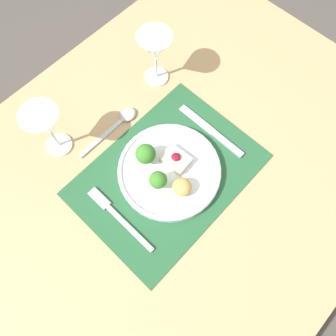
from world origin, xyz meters
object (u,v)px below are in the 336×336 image
at_px(fork, 116,215).
at_px(dinner_plate, 167,169).
at_px(knife, 215,134).
at_px(wine_glass_far, 45,125).
at_px(wine_glass_near, 155,49).
at_px(spoon, 120,121).

bearing_deg(fork, dinner_plate, -2.85).
bearing_deg(knife, wine_glass_far, 140.10).
relative_size(knife, wine_glass_far, 1.35).
bearing_deg(fork, knife, -4.40).
xyz_separation_m(fork, wine_glass_near, (0.35, 0.21, 0.11)).
relative_size(wine_glass_near, wine_glass_far, 1.02).
bearing_deg(spoon, wine_glass_far, 156.20).
bearing_deg(fork, wine_glass_near, 31.61).
bearing_deg(dinner_plate, knife, -6.99).
bearing_deg(dinner_plate, wine_glass_near, 49.47).
relative_size(dinner_plate, spoon, 1.33).
height_order(fork, wine_glass_far, wine_glass_far).
xyz_separation_m(spoon, wine_glass_far, (-0.16, 0.06, 0.11)).
bearing_deg(wine_glass_far, fork, -96.11).
xyz_separation_m(dinner_plate, wine_glass_far, (-0.14, 0.25, 0.09)).
relative_size(fork, spoon, 1.09).
bearing_deg(wine_glass_near, knife, -96.32).
relative_size(dinner_plate, knife, 1.22).
bearing_deg(spoon, knife, -56.62).
distance_m(fork, knife, 0.33).
distance_m(fork, wine_glass_far, 0.27).
distance_m(dinner_plate, spoon, 0.19).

